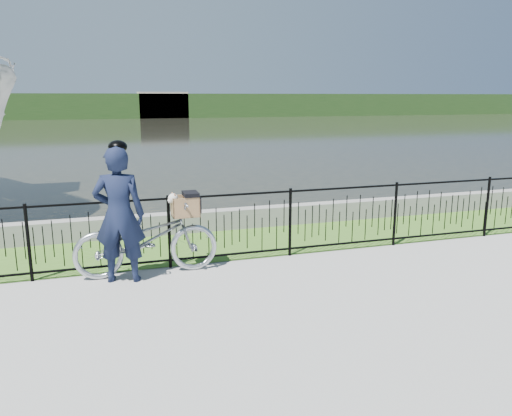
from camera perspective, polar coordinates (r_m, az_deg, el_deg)
name	(u,v)px	position (r m, az deg, el deg)	size (l,w,h in m)	color
ground	(263,298)	(6.73, 0.80, -10.26)	(120.00, 120.00, 0.00)	gray
grass_strip	(218,244)	(9.09, -4.34, -4.12)	(60.00, 2.00, 0.01)	#416D22
water	(126,132)	(39.03, -14.69, 8.36)	(120.00, 120.00, 0.00)	#27271E
quay_wall	(207,221)	(9.98, -5.67, -1.46)	(60.00, 0.30, 0.40)	gray
fence	(232,227)	(8.00, -2.77, -2.18)	(14.00, 0.06, 1.15)	black
far_treeline	(113,106)	(65.93, -16.04, 11.16)	(120.00, 6.00, 3.00)	#26461A
far_building_right	(163,105)	(64.89, -10.60, 11.50)	(6.00, 3.00, 3.20)	#AB9F89
bicycle_rig	(147,238)	(7.60, -12.32, -3.35)	(2.12, 0.74, 1.24)	#AFB4BC
cyclist	(119,214)	(7.31, -15.38, -0.63)	(0.79, 0.60, 2.03)	black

